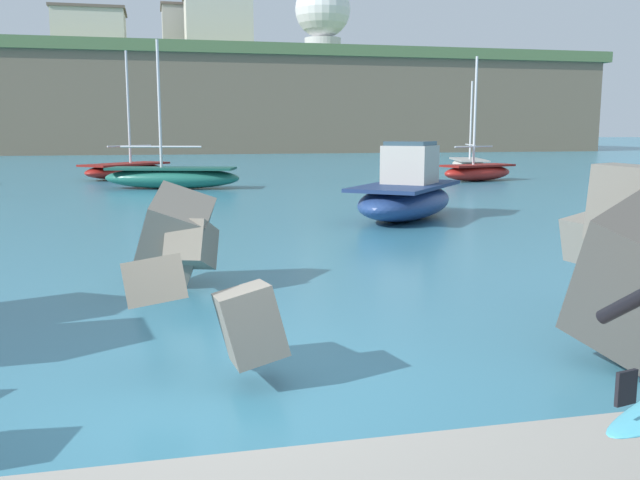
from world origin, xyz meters
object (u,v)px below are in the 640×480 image
(boat_mid_right, at_px, (172,177))
(station_building_west, at_px, (90,29))
(boat_near_right, at_px, (468,164))
(station_building_annex, at_px, (89,46))
(radar_dome, at_px, (323,15))
(boat_far_right, at_px, (126,170))
(boat_mid_centre, at_px, (478,171))
(station_building_east, at_px, (188,33))
(boat_near_left, at_px, (406,194))
(station_building_central, at_px, (218,24))

(boat_mid_right, relative_size, station_building_west, 0.80)
(boat_near_right, distance_m, station_building_annex, 66.79)
(radar_dome, bearing_deg, station_building_west, -167.97)
(boat_mid_right, height_order, boat_far_right, boat_far_right)
(boat_mid_centre, xyz_separation_m, boat_mid_right, (-15.04, -1.26, 0.04))
(radar_dome, height_order, station_building_annex, radar_dome)
(boat_far_right, distance_m, station_building_east, 57.39)
(boat_mid_right, bearing_deg, boat_mid_centre, 4.77)
(boat_mid_centre, relative_size, station_building_east, 0.91)
(boat_near_right, distance_m, boat_far_right, 21.09)
(station_building_west, distance_m, station_building_annex, 16.85)
(boat_near_left, bearing_deg, station_building_west, 102.01)
(station_building_annex, bearing_deg, boat_mid_centre, -70.50)
(boat_near_right, relative_size, station_building_annex, 0.74)
(station_building_west, bearing_deg, boat_mid_centre, -66.39)
(boat_near_left, bearing_deg, boat_mid_centre, 56.96)
(boat_near_right, distance_m, boat_mid_right, 21.15)
(boat_near_right, bearing_deg, station_building_central, 105.01)
(boat_mid_right, height_order, station_building_central, station_building_central)
(boat_near_left, relative_size, station_building_east, 0.78)
(boat_mid_centre, relative_size, radar_dome, 0.62)
(boat_near_left, xyz_separation_m, radar_dome, (14.25, 70.63, 16.28))
(boat_near_left, xyz_separation_m, boat_near_right, (12.28, 22.10, -0.30))
(boat_mid_right, height_order, station_building_annex, station_building_annex)
(boat_near_right, xyz_separation_m, boat_mid_right, (-18.63, -10.01, 0.11))
(boat_far_right, bearing_deg, station_building_west, 96.46)
(radar_dome, relative_size, station_building_central, 1.22)
(boat_near_right, xyz_separation_m, station_building_central, (-11.75, 43.84, 14.33))
(station_building_annex, bearing_deg, boat_far_right, -83.75)
(radar_dome, distance_m, station_building_central, 14.68)
(radar_dome, bearing_deg, boat_mid_centre, -95.55)
(boat_near_left, xyz_separation_m, station_building_central, (0.52, 65.94, 14.02))
(boat_far_right, xyz_separation_m, station_building_annex, (-6.83, 62.35, 13.13))
(boat_mid_centre, height_order, station_building_annex, station_building_annex)
(boat_near_right, relative_size, station_building_west, 0.76)
(boat_mid_centre, bearing_deg, station_building_east, 100.47)
(boat_near_left, distance_m, station_building_central, 67.42)
(boat_mid_right, relative_size, radar_dome, 0.65)
(radar_dome, bearing_deg, station_building_east, 167.60)
(boat_near_left, bearing_deg, station_building_east, 92.00)
(boat_far_right, bearing_deg, boat_mid_centre, -18.37)
(boat_mid_centre, xyz_separation_m, station_building_west, (-22.43, 51.32, 13.13))
(boat_mid_right, relative_size, station_building_east, 0.94)
(boat_near_left, bearing_deg, station_building_annex, 100.73)
(boat_near_left, distance_m, boat_near_right, 25.29)
(station_building_central, bearing_deg, boat_mid_centre, -81.18)
(station_building_central, distance_m, station_building_annex, 22.26)
(boat_near_right, distance_m, station_building_west, 51.61)
(station_building_east, bearing_deg, boat_mid_centre, -79.53)
(radar_dome, distance_m, station_building_east, 17.39)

